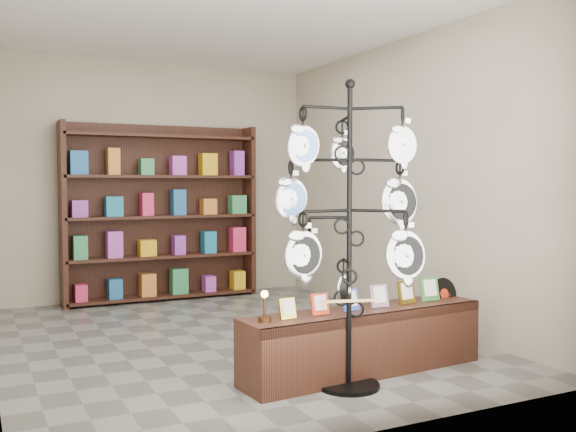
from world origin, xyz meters
The scene contains 5 objects.
ground centered at (0.00, 0.00, 0.00)m, with size 5.00×5.00×0.00m, color slate.
room_envelope centered at (0.00, 0.00, 1.85)m, with size 5.00×5.00×5.00m.
display_tree centered at (0.28, -1.73, 1.27)m, with size 1.19×1.19×2.21m.
front_shelf centered at (0.57, -1.48, 0.25)m, with size 2.07×0.58×0.72m.
back_shelving centered at (0.00, 2.30, 1.03)m, with size 2.42×0.36×2.20m.
Camera 1 is at (-2.13, -5.61, 1.48)m, focal length 40.00 mm.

